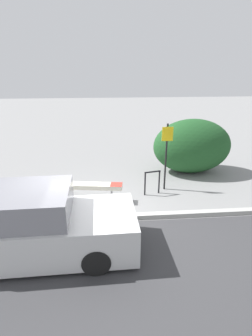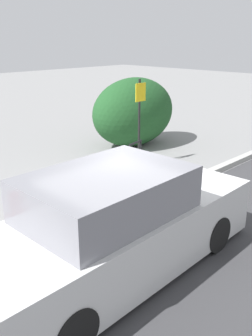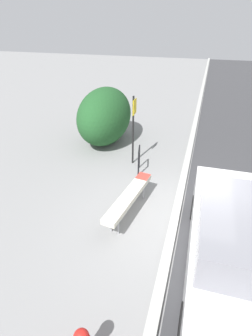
{
  "view_description": "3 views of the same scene",
  "coord_description": "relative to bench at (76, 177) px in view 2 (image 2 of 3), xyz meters",
  "views": [
    {
      "loc": [
        0.42,
        -6.31,
        4.01
      ],
      "look_at": [
        1.07,
        1.36,
        1.0
      ],
      "focal_mm": 28.0,
      "sensor_mm": 36.0,
      "label": 1
    },
    {
      "loc": [
        -4.63,
        -4.73,
        3.29
      ],
      "look_at": [
        0.47,
        0.32,
        0.78
      ],
      "focal_mm": 40.0,
      "sensor_mm": 36.0,
      "label": 2
    },
    {
      "loc": [
        -5.21,
        -0.29,
        4.36
      ],
      "look_at": [
        1.01,
        1.6,
        0.61
      ],
      "focal_mm": 28.0,
      "sensor_mm": 36.0,
      "label": 3
    }
  ],
  "objects": [
    {
      "name": "bike_rack",
      "position": [
        2.11,
        0.29,
        -0.01
      ],
      "size": [
        0.55,
        0.16,
        0.83
      ],
      "rotation": [
        0.0,
        0.0,
        0.21
      ],
      "color": "black",
      "rests_on": "ground_plane"
    },
    {
      "name": "sign_post",
      "position": [
        2.61,
        0.62,
        0.87
      ],
      "size": [
        0.36,
        0.08,
        2.3
      ],
      "color": "black",
      "rests_on": "ground_plane"
    },
    {
      "name": "parked_car_near",
      "position": [
        -1.17,
        -2.42,
        0.19
      ],
      "size": [
        4.74,
        1.82,
        1.59
      ],
      "rotation": [
        0.0,
        0.0,
        0.02
      ],
      "color": "black",
      "rests_on": "ground_plane"
    },
    {
      "name": "curb",
      "position": [
        0.17,
        -1.16,
        -0.45
      ],
      "size": [
        60.0,
        0.2,
        0.13
      ],
      "color": "#A8A8A3",
      "rests_on": "ground_plane"
    },
    {
      "name": "ground_plane",
      "position": [
        0.17,
        -1.16,
        -0.52
      ],
      "size": [
        60.0,
        60.0,
        0.0
      ],
      "primitive_type": "plane",
      "color": "gray"
    },
    {
      "name": "shrub_hedge",
      "position": [
        4.0,
        2.15,
        0.55
      ],
      "size": [
        3.05,
        1.88,
        2.13
      ],
      "color": "#1E4C23",
      "rests_on": "ground_plane"
    },
    {
      "name": "bench",
      "position": [
        0.0,
        0.0,
        0.0
      ],
      "size": [
        2.24,
        0.66,
        0.6
      ],
      "rotation": [
        0.0,
        0.0,
        -0.15
      ],
      "color": "#99999E",
      "rests_on": "ground_plane"
    }
  ]
}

